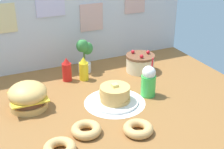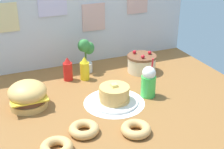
{
  "view_description": "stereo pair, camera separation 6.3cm",
  "coord_description": "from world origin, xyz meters",
  "px_view_note": "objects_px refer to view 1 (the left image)",
  "views": [
    {
      "loc": [
        -0.84,
        -1.9,
        1.21
      ],
      "look_at": [
        0.07,
        0.12,
        0.17
      ],
      "focal_mm": 50.65,
      "sensor_mm": 36.0,
      "label": 1
    },
    {
      "loc": [
        -0.79,
        -1.92,
        1.21
      ],
      "look_at": [
        0.07,
        0.12,
        0.17
      ],
      "focal_mm": 50.65,
      "sensor_mm": 36.0,
      "label": 2
    }
  ],
  "objects_px": {
    "burger": "(28,96)",
    "pancake_stack": "(115,95)",
    "layer_cake": "(140,63)",
    "potted_plant": "(84,54)",
    "ketchup_bottle": "(67,70)",
    "donut_pink_glaze": "(60,148)",
    "donut_vanilla": "(138,129)",
    "mustard_bottle": "(84,69)",
    "cream_soda_cup": "(148,81)",
    "donut_chocolate": "(86,130)"
  },
  "relations": [
    {
      "from": "layer_cake",
      "to": "potted_plant",
      "type": "relative_size",
      "value": 0.82
    },
    {
      "from": "burger",
      "to": "donut_vanilla",
      "type": "xyz_separation_m",
      "value": [
        0.58,
        -0.61,
        -0.06
      ]
    },
    {
      "from": "cream_soda_cup",
      "to": "mustard_bottle",
      "type": "bearing_deg",
      "value": 127.22
    },
    {
      "from": "pancake_stack",
      "to": "layer_cake",
      "type": "bearing_deg",
      "value": 43.52
    },
    {
      "from": "mustard_bottle",
      "to": "cream_soda_cup",
      "type": "bearing_deg",
      "value": -52.78
    },
    {
      "from": "mustard_bottle",
      "to": "donut_vanilla",
      "type": "distance_m",
      "value": 0.89
    },
    {
      "from": "layer_cake",
      "to": "donut_chocolate",
      "type": "distance_m",
      "value": 1.07
    },
    {
      "from": "pancake_stack",
      "to": "donut_vanilla",
      "type": "relative_size",
      "value": 1.83
    },
    {
      "from": "layer_cake",
      "to": "mustard_bottle",
      "type": "bearing_deg",
      "value": 175.53
    },
    {
      "from": "pancake_stack",
      "to": "cream_soda_cup",
      "type": "relative_size",
      "value": 1.13
    },
    {
      "from": "potted_plant",
      "to": "donut_pink_glaze",
      "type": "bearing_deg",
      "value": -117.29
    },
    {
      "from": "ketchup_bottle",
      "to": "potted_plant",
      "type": "height_order",
      "value": "potted_plant"
    },
    {
      "from": "donut_vanilla",
      "to": "potted_plant",
      "type": "distance_m",
      "value": 1.05
    },
    {
      "from": "mustard_bottle",
      "to": "donut_pink_glaze",
      "type": "xyz_separation_m",
      "value": [
        -0.47,
        -0.88,
        -0.07
      ]
    },
    {
      "from": "burger",
      "to": "donut_chocolate",
      "type": "xyz_separation_m",
      "value": [
        0.27,
        -0.48,
        -0.06
      ]
    },
    {
      "from": "mustard_bottle",
      "to": "ketchup_bottle",
      "type": "bearing_deg",
      "value": 162.11
    },
    {
      "from": "ketchup_bottle",
      "to": "donut_vanilla",
      "type": "relative_size",
      "value": 1.08
    },
    {
      "from": "burger",
      "to": "donut_chocolate",
      "type": "distance_m",
      "value": 0.56
    },
    {
      "from": "pancake_stack",
      "to": "ketchup_bottle",
      "type": "height_order",
      "value": "ketchup_bottle"
    },
    {
      "from": "potted_plant",
      "to": "layer_cake",
      "type": "bearing_deg",
      "value": -22.65
    },
    {
      "from": "burger",
      "to": "ketchup_bottle",
      "type": "height_order",
      "value": "ketchup_bottle"
    },
    {
      "from": "donut_pink_glaze",
      "to": "donut_vanilla",
      "type": "height_order",
      "value": "same"
    },
    {
      "from": "ketchup_bottle",
      "to": "mustard_bottle",
      "type": "xyz_separation_m",
      "value": [
        0.14,
        -0.04,
        0.0
      ]
    },
    {
      "from": "donut_pink_glaze",
      "to": "potted_plant",
      "type": "xyz_separation_m",
      "value": [
        0.53,
        1.03,
        0.14
      ]
    },
    {
      "from": "pancake_stack",
      "to": "cream_soda_cup",
      "type": "xyz_separation_m",
      "value": [
        0.29,
        -0.0,
        0.06
      ]
    },
    {
      "from": "layer_cake",
      "to": "cream_soda_cup",
      "type": "relative_size",
      "value": 0.83
    },
    {
      "from": "ketchup_bottle",
      "to": "donut_pink_glaze",
      "type": "height_order",
      "value": "ketchup_bottle"
    },
    {
      "from": "donut_chocolate",
      "to": "layer_cake",
      "type": "bearing_deg",
      "value": 42.25
    },
    {
      "from": "layer_cake",
      "to": "potted_plant",
      "type": "distance_m",
      "value": 0.52
    },
    {
      "from": "cream_soda_cup",
      "to": "burger",
      "type": "bearing_deg",
      "value": 167.55
    },
    {
      "from": "ketchup_bottle",
      "to": "donut_vanilla",
      "type": "bearing_deg",
      "value": -78.59
    },
    {
      "from": "pancake_stack",
      "to": "donut_chocolate",
      "type": "bearing_deg",
      "value": -139.59
    },
    {
      "from": "layer_cake",
      "to": "pancake_stack",
      "type": "bearing_deg",
      "value": -136.48
    },
    {
      "from": "ketchup_bottle",
      "to": "donut_chocolate",
      "type": "xyz_separation_m",
      "value": [
        -0.12,
        -0.81,
        -0.07
      ]
    },
    {
      "from": "burger",
      "to": "ketchup_bottle",
      "type": "relative_size",
      "value": 1.33
    },
    {
      "from": "mustard_bottle",
      "to": "donut_vanilla",
      "type": "bearing_deg",
      "value": -86.75
    },
    {
      "from": "donut_chocolate",
      "to": "donut_vanilla",
      "type": "bearing_deg",
      "value": -22.59
    },
    {
      "from": "mustard_bottle",
      "to": "burger",
      "type": "bearing_deg",
      "value": -152.11
    },
    {
      "from": "mustard_bottle",
      "to": "layer_cake",
      "type": "bearing_deg",
      "value": -4.47
    },
    {
      "from": "layer_cake",
      "to": "donut_pink_glaze",
      "type": "height_order",
      "value": "layer_cake"
    },
    {
      "from": "layer_cake",
      "to": "potted_plant",
      "type": "bearing_deg",
      "value": 157.35
    },
    {
      "from": "ketchup_bottle",
      "to": "donut_vanilla",
      "type": "xyz_separation_m",
      "value": [
        0.19,
        -0.93,
        -0.07
      ]
    },
    {
      "from": "cream_soda_cup",
      "to": "donut_vanilla",
      "type": "bearing_deg",
      "value": -127.27
    },
    {
      "from": "ketchup_bottle",
      "to": "cream_soda_cup",
      "type": "xyz_separation_m",
      "value": [
        0.5,
        -0.52,
        0.03
      ]
    },
    {
      "from": "burger",
      "to": "pancake_stack",
      "type": "relative_size",
      "value": 0.78
    },
    {
      "from": "donut_pink_glaze",
      "to": "burger",
      "type": "bearing_deg",
      "value": 96.19
    },
    {
      "from": "layer_cake",
      "to": "donut_vanilla",
      "type": "relative_size",
      "value": 1.34
    },
    {
      "from": "cream_soda_cup",
      "to": "donut_pink_glaze",
      "type": "relative_size",
      "value": 1.61
    },
    {
      "from": "donut_pink_glaze",
      "to": "donut_chocolate",
      "type": "distance_m",
      "value": 0.24
    },
    {
      "from": "burger",
      "to": "ketchup_bottle",
      "type": "xyz_separation_m",
      "value": [
        0.39,
        0.33,
        0.0
      ]
    }
  ]
}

